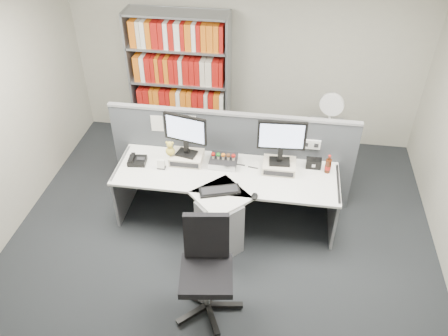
% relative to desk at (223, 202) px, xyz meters
% --- Properties ---
extents(ground, '(5.50, 5.50, 0.00)m').
position_rel_desk_xyz_m(ground, '(0.00, -0.60, -0.46)').
color(ground, '#24272B').
rests_on(ground, ground).
extents(room_shell, '(5.04, 5.54, 2.72)m').
position_rel_desk_xyz_m(room_shell, '(0.00, -0.60, 1.33)').
color(room_shell, '#AFAD9C').
rests_on(room_shell, ground).
extents(partition, '(3.00, 0.08, 1.27)m').
position_rel_desk_xyz_m(partition, '(0.00, 0.65, 0.19)').
color(partition, '#45494F').
rests_on(partition, ground).
extents(desk, '(2.60, 1.20, 0.72)m').
position_rel_desk_xyz_m(desk, '(0.00, 0.00, 0.00)').
color(desk, white).
rests_on(desk, ground).
extents(monitor_riser_left, '(0.38, 0.31, 0.10)m').
position_rel_desk_xyz_m(monitor_riser_left, '(-0.50, 0.38, 0.31)').
color(monitor_riser_left, beige).
rests_on(monitor_riser_left, desk).
extents(monitor_riser_right, '(0.38, 0.31, 0.10)m').
position_rel_desk_xyz_m(monitor_riser_right, '(0.60, 0.38, 0.31)').
color(monitor_riser_right, beige).
rests_on(monitor_riser_right, desk).
extents(monitor_left, '(0.51, 0.21, 0.53)m').
position_rel_desk_xyz_m(monitor_left, '(-0.50, 0.38, 0.68)').
color(monitor_left, black).
rests_on(monitor_left, monitor_riser_left).
extents(monitor_right, '(0.55, 0.19, 0.55)m').
position_rel_desk_xyz_m(monitor_right, '(0.60, 0.38, 0.69)').
color(monitor_right, black).
rests_on(monitor_right, monitor_riser_right).
extents(desktop_pc, '(0.32, 0.29, 0.08)m').
position_rel_desk_xyz_m(desktop_pc, '(-0.06, 0.39, 0.31)').
color(desktop_pc, black).
rests_on(desktop_pc, desk).
extents(figurines, '(0.29, 0.05, 0.09)m').
position_rel_desk_xyz_m(figurines, '(-0.06, 0.37, 0.40)').
color(figurines, beige).
rests_on(figurines, desktop_pc).
extents(keyboard, '(0.48, 0.30, 0.03)m').
position_rel_desk_xyz_m(keyboard, '(-0.02, -0.12, 0.28)').
color(keyboard, black).
rests_on(keyboard, desk).
extents(mouse, '(0.07, 0.12, 0.04)m').
position_rel_desk_xyz_m(mouse, '(0.37, -0.16, 0.29)').
color(mouse, black).
rests_on(mouse, desk).
extents(desk_phone, '(0.23, 0.21, 0.09)m').
position_rel_desk_xyz_m(desk_phone, '(-1.08, 0.26, 0.30)').
color(desk_phone, black).
rests_on(desk_phone, desk).
extents(desk_calendar, '(0.10, 0.07, 0.12)m').
position_rel_desk_xyz_m(desk_calendar, '(-0.77, 0.20, 0.31)').
color(desk_calendar, black).
rests_on(desk_calendar, desk).
extents(plush_toy, '(0.11, 0.11, 0.19)m').
position_rel_desk_xyz_m(plush_toy, '(-0.68, 0.34, 0.44)').
color(plush_toy, gold).
rests_on(plush_toy, monitor_riser_left).
extents(speaker, '(0.18, 0.10, 0.12)m').
position_rel_desk_xyz_m(speaker, '(1.00, 0.48, 0.32)').
color(speaker, black).
rests_on(speaker, desk).
extents(cola_bottle, '(0.07, 0.07, 0.24)m').
position_rel_desk_xyz_m(cola_bottle, '(1.16, 0.42, 0.35)').
color(cola_bottle, '#3F190A').
rests_on(cola_bottle, desk).
extents(shelving_unit, '(1.41, 0.40, 2.00)m').
position_rel_desk_xyz_m(shelving_unit, '(-0.90, 1.85, 0.52)').
color(shelving_unit, gray).
rests_on(shelving_unit, ground).
extents(filing_cabinet, '(0.45, 0.61, 0.70)m').
position_rel_desk_xyz_m(filing_cabinet, '(1.20, 1.40, -0.11)').
color(filing_cabinet, gray).
rests_on(filing_cabinet, ground).
extents(desk_fan, '(0.31, 0.19, 0.53)m').
position_rel_desk_xyz_m(desk_fan, '(1.20, 1.40, 0.57)').
color(desk_fan, white).
rests_on(desk_fan, filing_cabinet).
extents(office_chair, '(0.70, 0.70, 1.06)m').
position_rel_desk_xyz_m(office_chair, '(-0.01, -1.04, 0.11)').
color(office_chair, silver).
rests_on(office_chair, ground).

